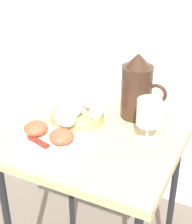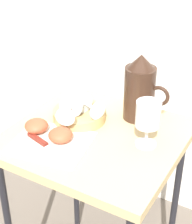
# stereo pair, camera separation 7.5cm
# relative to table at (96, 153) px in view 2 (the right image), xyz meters

# --- Properties ---
(curtain_drape) EXTENTS (2.40, 0.03, 1.82)m
(curtain_drape) POSITION_rel_table_xyz_m (0.00, 0.60, 0.27)
(curtain_drape) COLOR silver
(curtain_drape) RESTS_ON ground_plane
(table) EXTENTS (0.53, 0.50, 0.72)m
(table) POSITION_rel_table_xyz_m (0.00, 0.00, 0.00)
(table) COLOR tan
(table) RESTS_ON ground_plane
(linen_napkin) EXTENTS (0.26, 0.24, 0.00)m
(linen_napkin) POSITION_rel_table_xyz_m (-0.09, -0.11, 0.08)
(linen_napkin) COLOR silver
(linen_napkin) RESTS_ON table
(basket_tray) EXTENTS (0.18, 0.18, 0.03)m
(basket_tray) POSITION_rel_table_xyz_m (-0.09, 0.05, 0.09)
(basket_tray) COLOR tan
(basket_tray) RESTS_ON table
(pitcher) EXTENTS (0.15, 0.10, 0.22)m
(pitcher) POSITION_rel_table_xyz_m (0.07, 0.16, 0.17)
(pitcher) COLOR #382319
(pitcher) RESTS_ON table
(wine_glass_upright) EXTENTS (0.07, 0.07, 0.14)m
(wine_glass_upright) POSITION_rel_table_xyz_m (0.16, 0.03, 0.17)
(wine_glass_upright) COLOR silver
(wine_glass_upright) RESTS_ON table
(wine_glass_tipped_near) EXTENTS (0.11, 0.16, 0.07)m
(wine_glass_tipped_near) POSITION_rel_table_xyz_m (-0.10, 0.03, 0.15)
(wine_glass_tipped_near) COLOR silver
(wine_glass_tipped_near) RESTS_ON basket_tray
(wine_glass_tipped_far) EXTENTS (0.16, 0.11, 0.07)m
(wine_glass_tipped_far) POSITION_rel_table_xyz_m (-0.10, 0.06, 0.14)
(wine_glass_tipped_far) COLOR silver
(wine_glass_tipped_far) RESTS_ON basket_tray
(apple_half_left) EXTENTS (0.07, 0.07, 0.04)m
(apple_half_left) POSITION_rel_table_xyz_m (-0.17, -0.08, 0.10)
(apple_half_left) COLOR #C15133
(apple_half_left) RESTS_ON linen_napkin
(apple_half_right) EXTENTS (0.07, 0.07, 0.04)m
(apple_half_right) POSITION_rel_table_xyz_m (-0.07, -0.09, 0.10)
(apple_half_right) COLOR #C15133
(apple_half_right) RESTS_ON linen_napkin
(knife) EXTENTS (0.21, 0.07, 0.01)m
(knife) POSITION_rel_table_xyz_m (-0.10, -0.13, 0.08)
(knife) COLOR silver
(knife) RESTS_ON linen_napkin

